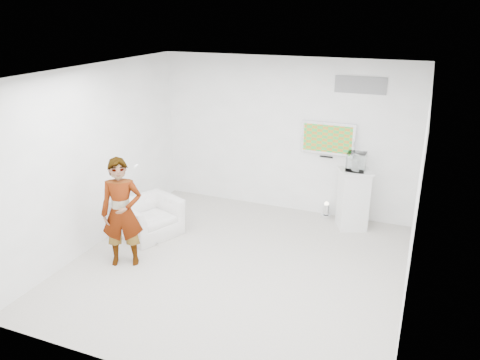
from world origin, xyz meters
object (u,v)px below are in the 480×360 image
Objects in this scene: armchair at (149,217)px; floor_uplight at (326,210)px; tv at (328,138)px; person at (122,213)px; pedestal at (353,199)px.

armchair is 3.22× the size of floor_uplight.
tv reaches higher than person.
person is 5.64× the size of floor_uplight.
tv is 0.90× the size of pedestal.
armchair is at bearing -146.02° from floor_uplight.
tv is at bearing -29.68° from armchair.
floor_uplight is at bearing -32.06° from armchair.
floor_uplight is (2.59, 2.88, -0.71)m from person.
pedestal is at bearing -39.64° from armchair.
tv reaches higher than floor_uplight.
person is (-2.51, -3.00, -0.68)m from tv.
armchair is at bearing 74.41° from person.
person reaches higher than floor_uplight.
person reaches higher than pedestal.
tv is at bearing 124.66° from floor_uplight.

